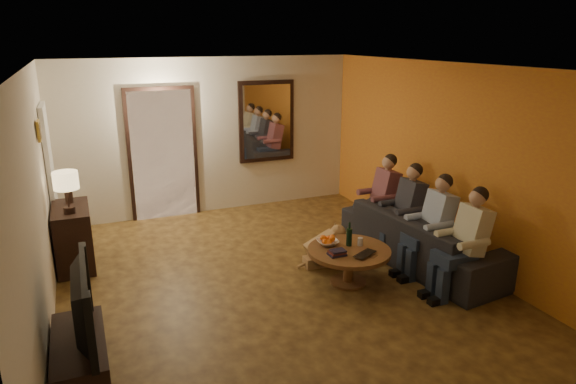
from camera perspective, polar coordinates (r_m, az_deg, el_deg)
name	(u,v)px	position (r m, az deg, el deg)	size (l,w,h in m)	color
floor	(275,282)	(6.44, -1.46, -10.00)	(5.00, 6.00, 0.01)	#3B240F
ceiling	(273,66)	(5.75, -1.66, 13.77)	(5.00, 6.00, 0.01)	white
back_wall	(210,137)	(8.76, -8.66, 6.11)	(5.00, 0.02, 2.60)	beige
front_wall	(441,298)	(3.52, 16.62, -11.18)	(5.00, 0.02, 2.60)	beige
left_wall	(37,208)	(5.62, -26.10, -1.57)	(0.02, 6.00, 2.60)	beige
right_wall	(448,162)	(7.22, 17.34, 3.21)	(0.02, 6.00, 2.60)	beige
orange_accent	(447,162)	(7.21, 17.28, 3.20)	(0.01, 6.00, 2.60)	orange
kitchen_doorway	(163,155)	(8.64, -13.71, 3.97)	(1.00, 0.06, 2.10)	#FFE0A5
door_trim	(163,156)	(8.63, -13.70, 3.96)	(1.12, 0.04, 2.22)	black
fridge_glimpse	(179,163)	(8.72, -12.03, 3.18)	(0.45, 0.03, 1.70)	silver
mirror_frame	(267,121)	(8.98, -2.40, 7.84)	(1.00, 0.05, 1.40)	black
mirror_glass	(267,122)	(8.95, -2.34, 7.81)	(0.86, 0.02, 1.26)	white
white_door	(51,178)	(7.90, -24.81, 1.46)	(0.06, 0.85, 2.04)	white
framed_art	(39,131)	(6.76, -25.96, 6.16)	(0.03, 0.28, 0.24)	#B28C33
art_canvas	(40,130)	(6.76, -25.83, 6.17)	(0.01, 0.22, 0.18)	brown
dresser	(74,237)	(7.28, -22.72, -4.63)	(0.45, 0.91, 0.81)	black
table_lamp	(67,192)	(6.87, -23.33, -0.01)	(0.30, 0.30, 0.54)	beige
flower_vase	(68,187)	(7.30, -23.29, 0.54)	(0.14, 0.14, 0.44)	#B6131F
tv_stand	(80,358)	(5.12, -22.07, -16.70)	(0.45, 1.11, 0.37)	black
tv	(73,305)	(4.86, -22.77, -11.51)	(0.15, 1.18, 0.68)	black
sofa	(423,238)	(7.06, 14.82, -4.94)	(0.95, 2.43, 0.71)	black
person_a	(466,246)	(6.27, 19.19, -5.74)	(0.60, 0.40, 1.20)	tan
person_b	(433,229)	(6.69, 15.83, -3.99)	(0.60, 0.40, 1.20)	tan
person_c	(405,214)	(7.14, 12.89, -2.44)	(0.60, 0.40, 1.20)	tan
person_d	(381,202)	(7.61, 10.31, -1.07)	(0.60, 0.40, 1.20)	tan
dog	(323,246)	(6.79, 3.88, -5.97)	(0.56, 0.24, 0.56)	#976645
coffee_table	(349,266)	(6.37, 6.74, -8.18)	(1.01, 1.01, 0.45)	brown
bowl	(328,242)	(6.37, 4.44, -5.61)	(0.26, 0.26, 0.06)	white
oranges	(328,237)	(6.34, 4.45, -5.04)	(0.20, 0.20, 0.08)	orange
wine_bottle	(349,234)	(6.32, 6.82, -4.63)	(0.07, 0.07, 0.31)	black
wine_glass	(360,242)	(6.38, 8.03, -5.48)	(0.06, 0.06, 0.10)	silver
book_stack	(337,252)	(6.09, 5.46, -6.69)	(0.20, 0.15, 0.07)	black
laptop	(368,256)	(6.10, 8.93, -6.99)	(0.33, 0.21, 0.03)	black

